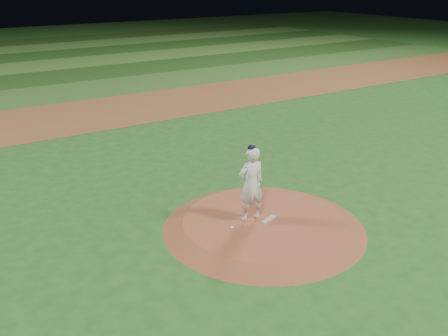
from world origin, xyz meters
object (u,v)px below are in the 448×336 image
at_px(pitcher_on_mound, 251,184).
at_px(pitching_rubber, 269,219).
at_px(pitchers_mound, 264,224).
at_px(rosin_bag, 232,227).

bearing_deg(pitcher_on_mound, pitching_rubber, -36.64).
height_order(pitchers_mound, pitcher_on_mound, pitcher_on_mound).
bearing_deg(pitching_rubber, rosin_bag, 155.99).
height_order(pitching_rubber, pitcher_on_mound, pitcher_on_mound).
relative_size(pitchers_mound, pitcher_on_mound, 2.58).
xyz_separation_m(pitchers_mound, pitching_rubber, (0.12, -0.07, 0.14)).
distance_m(pitchers_mound, pitcher_on_mound, 1.23).
bearing_deg(pitcher_on_mound, rosin_bag, -166.30).
distance_m(pitchers_mound, pitching_rubber, 0.20).
height_order(pitchers_mound, rosin_bag, rosin_bag).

